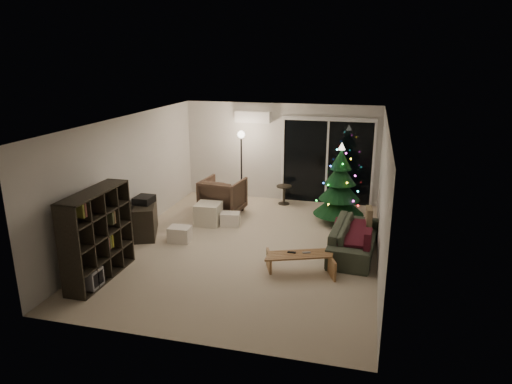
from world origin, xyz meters
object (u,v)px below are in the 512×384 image
armchair (223,196)px  sofa (354,238)px  bookshelf (88,234)px  media_cabinet (146,219)px  coffee_table (300,263)px  christmas_tree (340,184)px

armchair → sofa: (3.14, -1.55, -0.14)m
bookshelf → media_cabinet: 2.04m
coffee_table → christmas_tree: 2.85m
bookshelf → armchair: 3.87m
media_cabinet → christmas_tree: size_ratio=0.60×
media_cabinet → sofa: (4.30, 0.13, -0.06)m
media_cabinet → christmas_tree: (3.88, 1.72, 0.57)m
sofa → christmas_tree: (-0.42, 1.59, 0.63)m
coffee_table → media_cabinet: bearing=142.6°
media_cabinet → coffee_table: bearing=-38.9°
armchair → coffee_table: armchair is taller
armchair → sofa: 3.51m
coffee_table → christmas_tree: (0.44, 2.72, 0.73)m
media_cabinet → armchair: size_ratio=1.17×
armchair → coffee_table: (2.28, -2.68, -0.25)m
armchair → coffee_table: bearing=136.7°
armchair → christmas_tree: 2.77m
sofa → bookshelf: bearing=120.9°
media_cabinet → sofa: 4.30m
christmas_tree → sofa: bearing=-75.2°
armchair → bookshelf: bearing=78.8°
bookshelf → sofa: bookshelf is taller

